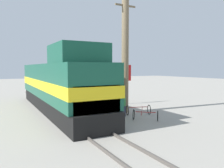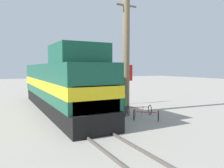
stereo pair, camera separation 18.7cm
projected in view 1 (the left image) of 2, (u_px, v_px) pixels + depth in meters
name	position (u px, v px, depth m)	size (l,w,h in m)	color
ground_plane	(65.00, 114.00, 16.69)	(120.00, 120.00, 0.00)	gray
rail_near	(56.00, 114.00, 16.34)	(0.08, 33.86, 0.15)	#4C4742
rail_far	(74.00, 113.00, 17.03)	(0.08, 33.86, 0.15)	#4C4742
locomotive	(59.00, 85.00, 17.89)	(3.22, 16.72, 5.03)	black
utility_pole	(125.00, 52.00, 17.14)	(1.80, 0.56, 9.51)	#726047
vendor_umbrella	(98.00, 84.00, 21.09)	(1.83, 1.83, 2.16)	#4C4C4C
billboard_sign	(123.00, 76.00, 21.15)	(1.73, 0.12, 3.84)	#595959
shrub_cluster	(94.00, 99.00, 20.62)	(1.15, 1.15, 1.15)	#388C38
person_bystander	(123.00, 104.00, 15.96)	(0.34, 0.34, 1.64)	#2D3347
bicycle	(138.00, 110.00, 16.54)	(1.91, 1.26, 0.74)	black
bicycle_spare	(146.00, 115.00, 14.75)	(1.72, 1.66, 0.72)	black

